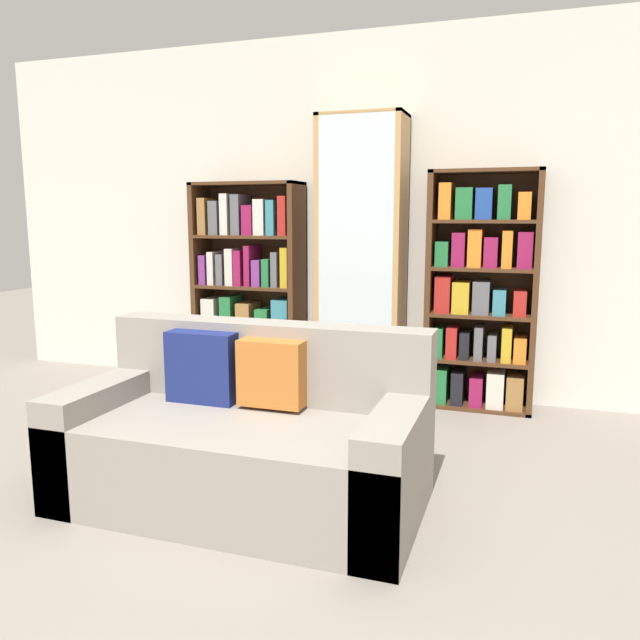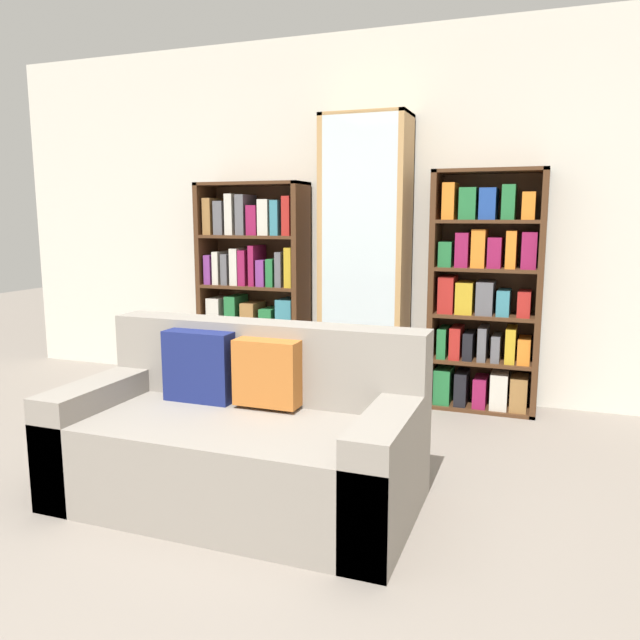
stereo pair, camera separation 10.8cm
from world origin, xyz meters
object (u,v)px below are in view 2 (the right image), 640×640
bookshelf_left (254,289)px  display_cabinet (365,261)px  bookshelf_right (485,297)px  couch (241,440)px  wine_bottle (397,429)px

bookshelf_left → display_cabinet: (0.93, -0.02, 0.25)m
display_cabinet → bookshelf_right: (0.86, 0.02, -0.23)m
couch → display_cabinet: 2.02m
wine_bottle → bookshelf_left: bearing=142.9°
couch → wine_bottle: 1.00m
bookshelf_left → wine_bottle: bookshelf_left is taller
bookshelf_left → display_cabinet: bearing=-1.0°
bookshelf_left → display_cabinet: display_cabinet is taller
display_cabinet → wine_bottle: 1.47m
bookshelf_right → bookshelf_left: bearing=180.0°
display_cabinet → wine_bottle: display_cabinet is taller
wine_bottle → display_cabinet: bearing=115.4°
display_cabinet → wine_bottle: bearing=-64.6°
couch → bookshelf_left: (-0.85, 1.89, 0.49)m
display_cabinet → bookshelf_right: display_cabinet is taller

